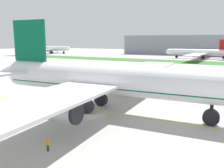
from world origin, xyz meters
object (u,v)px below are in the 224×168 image
object	(u,v)px
service_truck_baggage_loader	(167,78)
service_truck_fuel_bowser	(51,67)
airliner_foreground	(107,80)
ground_crew_wingwalker_port	(48,144)
parked_airliner_far_centre	(200,52)
parked_airliner_far_left	(53,49)

from	to	relation	value
service_truck_baggage_loader	service_truck_fuel_bowser	size ratio (longest dim) A/B	0.91
airliner_foreground	ground_crew_wingwalker_port	size ratio (longest dim) A/B	53.65
ground_crew_wingwalker_port	parked_airliner_far_centre	size ratio (longest dim) A/B	0.02
airliner_foreground	ground_crew_wingwalker_port	distance (m)	20.22
airliner_foreground	service_truck_fuel_bowser	size ratio (longest dim) A/B	15.50
service_truck_fuel_bowser	parked_airliner_far_centre	size ratio (longest dim) A/B	0.07
service_truck_baggage_loader	service_truck_fuel_bowser	bearing A→B (deg)	170.56
airliner_foreground	parked_airliner_far_centre	bearing A→B (deg)	91.08
service_truck_baggage_loader	parked_airliner_far_left	world-z (taller)	parked_airliner_far_left
service_truck_fuel_bowser	parked_airliner_far_centre	world-z (taller)	parked_airliner_far_centre
airliner_foreground	ground_crew_wingwalker_port	world-z (taller)	airliner_foreground
airliner_foreground	parked_airliner_far_centre	distance (m)	150.23
service_truck_baggage_loader	service_truck_fuel_bowser	distance (m)	57.60
ground_crew_wingwalker_port	parked_airliner_far_centre	distance (m)	169.76
parked_airliner_far_centre	airliner_foreground	bearing A→B (deg)	-88.92
ground_crew_wingwalker_port	parked_airliner_far_left	bearing A→B (deg)	130.16
parked_airliner_far_centre	parked_airliner_far_left	bearing A→B (deg)	177.30
airliner_foreground	parked_airliner_far_left	bearing A→B (deg)	133.15
ground_crew_wingwalker_port	service_truck_baggage_loader	size ratio (longest dim) A/B	0.32
service_truck_baggage_loader	parked_airliner_far_centre	world-z (taller)	parked_airliner_far_centre
parked_airliner_far_centre	service_truck_baggage_loader	bearing A→B (deg)	-87.26
ground_crew_wingwalker_port	parked_airliner_far_left	distance (m)	230.94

